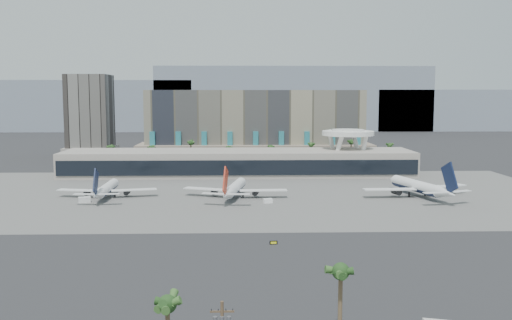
{
  "coord_description": "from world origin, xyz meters",
  "views": [
    {
      "loc": [
        0.31,
        -168.26,
        38.88
      ],
      "look_at": [
        6.52,
        40.0,
        15.21
      ],
      "focal_mm": 40.0,
      "sensor_mm": 36.0,
      "label": 1
    }
  ],
  "objects_px": {
    "airliner_right": "(419,186)",
    "service_vehicle_a": "(85,200)",
    "airliner_centre": "(234,188)",
    "taxiway_sign": "(273,243)",
    "airliner_left": "(106,189)",
    "service_vehicle_b": "(268,201)"
  },
  "relations": [
    {
      "from": "airliner_right",
      "to": "service_vehicle_a",
      "type": "distance_m",
      "value": 125.93
    },
    {
      "from": "airliner_centre",
      "to": "taxiway_sign",
      "type": "distance_m",
      "value": 69.85
    },
    {
      "from": "airliner_right",
      "to": "airliner_centre",
      "type": "bearing_deg",
      "value": 165.33
    },
    {
      "from": "taxiway_sign",
      "to": "service_vehicle_a",
      "type": "bearing_deg",
      "value": 128.9
    },
    {
      "from": "airliner_left",
      "to": "service_vehicle_a",
      "type": "relative_size",
      "value": 9.25
    },
    {
      "from": "airliner_left",
      "to": "airliner_centre",
      "type": "relative_size",
      "value": 0.95
    },
    {
      "from": "taxiway_sign",
      "to": "airliner_left",
      "type": "bearing_deg",
      "value": 121.96
    },
    {
      "from": "airliner_left",
      "to": "airliner_right",
      "type": "height_order",
      "value": "airliner_right"
    },
    {
      "from": "airliner_right",
      "to": "service_vehicle_b",
      "type": "relative_size",
      "value": 14.2
    },
    {
      "from": "service_vehicle_a",
      "to": "service_vehicle_b",
      "type": "height_order",
      "value": "service_vehicle_a"
    },
    {
      "from": "airliner_left",
      "to": "airliner_centre",
      "type": "xyz_separation_m",
      "value": [
        48.88,
        -1.63,
        0.2
      ]
    },
    {
      "from": "service_vehicle_a",
      "to": "taxiway_sign",
      "type": "distance_m",
      "value": 89.15
    },
    {
      "from": "airliner_right",
      "to": "taxiway_sign",
      "type": "height_order",
      "value": "airliner_right"
    },
    {
      "from": "airliner_centre",
      "to": "airliner_right",
      "type": "relative_size",
      "value": 0.92
    },
    {
      "from": "service_vehicle_a",
      "to": "airliner_left",
      "type": "bearing_deg",
      "value": 43.09
    },
    {
      "from": "airliner_right",
      "to": "taxiway_sign",
      "type": "bearing_deg",
      "value": -145.9
    },
    {
      "from": "service_vehicle_a",
      "to": "taxiway_sign",
      "type": "xyz_separation_m",
      "value": [
        65.37,
        -60.62,
        -0.57
      ]
    },
    {
      "from": "service_vehicle_a",
      "to": "taxiway_sign",
      "type": "relative_size",
      "value": 2.01
    },
    {
      "from": "airliner_centre",
      "to": "taxiway_sign",
      "type": "relative_size",
      "value": 19.54
    },
    {
      "from": "airliner_left",
      "to": "service_vehicle_b",
      "type": "xyz_separation_m",
      "value": [
        61.11,
        -12.88,
        -2.61
      ]
    },
    {
      "from": "airliner_centre",
      "to": "airliner_left",
      "type": "bearing_deg",
      "value": -172.13
    },
    {
      "from": "airliner_centre",
      "to": "service_vehicle_b",
      "type": "height_order",
      "value": "airliner_centre"
    }
  ]
}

